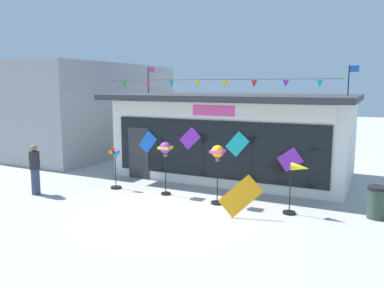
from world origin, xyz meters
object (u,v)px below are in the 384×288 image
(wind_spinner_center_right, at_px, (297,178))
(wind_spinner_center_left, at_px, (218,158))
(wind_spinner_far_left, at_px, (115,165))
(person_near_camera, at_px, (35,168))
(wind_spinner_left, at_px, (165,152))
(kite_shop_building, at_px, (235,134))
(display_kite_on_ground, at_px, (241,196))
(trash_bin, at_px, (377,202))

(wind_spinner_center_right, bearing_deg, wind_spinner_center_left, -179.34)
(wind_spinner_far_left, bearing_deg, person_near_camera, -138.25)
(wind_spinner_center_left, relative_size, wind_spinner_center_right, 1.23)
(wind_spinner_far_left, relative_size, wind_spinner_left, 0.84)
(wind_spinner_far_left, xyz_separation_m, wind_spinner_center_right, (6.30, -0.06, 0.21))
(wind_spinner_far_left, height_order, wind_spinner_left, wind_spinner_left)
(kite_shop_building, xyz_separation_m, wind_spinner_far_left, (-3.05, -3.92, -0.81))
(wind_spinner_left, distance_m, display_kite_on_ground, 3.27)
(wind_spinner_center_right, bearing_deg, wind_spinner_far_left, 179.46)
(wind_spinner_center_right, xyz_separation_m, person_near_camera, (-8.26, -1.69, -0.17))
(kite_shop_building, distance_m, wind_spinner_center_left, 4.10)
(kite_shop_building, distance_m, wind_spinner_left, 3.95)
(wind_spinner_far_left, relative_size, wind_spinner_center_left, 0.82)
(person_near_camera, relative_size, display_kite_on_ground, 1.49)
(wind_spinner_left, xyz_separation_m, trash_bin, (6.36, 0.47, -0.98))
(wind_spinner_far_left, relative_size, person_near_camera, 0.89)
(wind_spinner_far_left, height_order, wind_spinner_center_left, wind_spinner_center_left)
(kite_shop_building, height_order, wind_spinner_center_right, kite_shop_building)
(kite_shop_building, height_order, trash_bin, kite_shop_building)
(wind_spinner_left, xyz_separation_m, wind_spinner_center_left, (1.94, -0.20, -0.00))
(wind_spinner_center_right, xyz_separation_m, display_kite_on_ground, (-1.34, -0.88, -0.46))
(wind_spinner_left, distance_m, person_near_camera, 4.39)
(kite_shop_building, relative_size, wind_spinner_left, 5.17)
(display_kite_on_ground, bearing_deg, wind_spinner_left, 160.40)
(kite_shop_building, xyz_separation_m, wind_spinner_left, (-1.07, -3.80, -0.22))
(wind_spinner_left, relative_size, trash_bin, 1.98)
(wind_spinner_far_left, bearing_deg, display_kite_on_ground, -10.78)
(display_kite_on_ground, bearing_deg, wind_spinner_center_right, 33.34)
(wind_spinner_center_left, bearing_deg, wind_spinner_left, 173.99)
(trash_bin, bearing_deg, wind_spinner_center_left, -171.27)
(kite_shop_building, bearing_deg, person_near_camera, -131.49)
(kite_shop_building, bearing_deg, wind_spinner_far_left, -127.91)
(wind_spinner_left, height_order, wind_spinner_center_left, wind_spinner_center_left)
(person_near_camera, distance_m, display_kite_on_ground, 6.97)
(kite_shop_building, bearing_deg, wind_spinner_center_left, -77.80)
(wind_spinner_left, bearing_deg, wind_spinner_far_left, -176.62)
(wind_spinner_far_left, bearing_deg, kite_shop_building, 52.09)
(wind_spinner_center_left, distance_m, person_near_camera, 6.13)
(wind_spinner_left, distance_m, wind_spinner_center_left, 1.95)
(display_kite_on_ground, bearing_deg, kite_shop_building, 111.42)
(wind_spinner_center_right, bearing_deg, person_near_camera, -168.44)
(wind_spinner_far_left, bearing_deg, trash_bin, 4.06)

